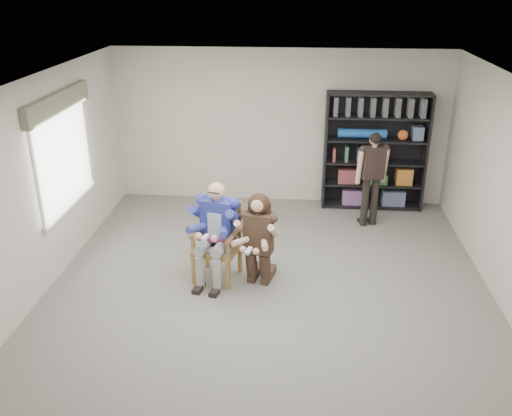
# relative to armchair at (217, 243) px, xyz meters

# --- Properties ---
(room_shell) EXTENTS (6.00, 7.00, 2.80)m
(room_shell) POSITION_rel_armchair_xyz_m (0.74, -0.50, 0.85)
(room_shell) COLOR beige
(room_shell) RESTS_ON ground
(floor) EXTENTS (6.00, 7.00, 0.01)m
(floor) POSITION_rel_armchair_xyz_m (0.74, -0.50, -0.55)
(floor) COLOR #65635E
(floor) RESTS_ON ground
(window_left) EXTENTS (0.16, 2.00, 1.75)m
(window_left) POSITION_rel_armchair_xyz_m (-2.21, 0.50, 1.08)
(window_left) COLOR white
(window_left) RESTS_ON room_shell
(armchair) EXTENTS (0.76, 0.74, 1.10)m
(armchair) POSITION_rel_armchair_xyz_m (0.00, 0.00, 0.00)
(armchair) COLOR #AE8139
(armchair) RESTS_ON floor
(seated_man) EXTENTS (0.79, 0.97, 1.43)m
(seated_man) POSITION_rel_armchair_xyz_m (0.00, 0.00, 0.17)
(seated_man) COLOR navy
(seated_man) RESTS_ON floor
(kneeling_woman) EXTENTS (0.73, 0.98, 1.31)m
(kneeling_woman) POSITION_rel_armchair_xyz_m (0.58, -0.12, 0.10)
(kneeling_woman) COLOR #392A1F
(kneeling_woman) RESTS_ON floor
(bookshelf) EXTENTS (1.80, 0.38, 2.10)m
(bookshelf) POSITION_rel_armchair_xyz_m (2.44, 2.78, 0.50)
(bookshelf) COLOR black
(bookshelf) RESTS_ON floor
(standing_man) EXTENTS (0.56, 0.41, 1.63)m
(standing_man) POSITION_rel_armchair_xyz_m (2.31, 1.97, 0.26)
(standing_man) COLOR black
(standing_man) RESTS_ON floor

